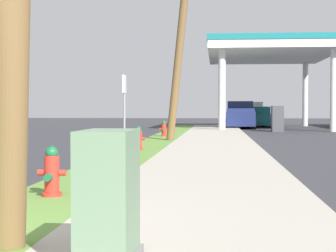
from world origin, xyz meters
name	(u,v)px	position (x,y,z in m)	size (l,w,h in m)	color
fire_hydrant_nearest	(52,174)	(0.70, 2.90, 0.45)	(0.42, 0.38, 0.74)	red
fire_hydrant_second	(138,140)	(0.66, 12.31, 0.45)	(0.42, 0.38, 0.74)	red
fire_hydrant_third	(164,129)	(0.63, 21.15, 0.45)	(0.42, 0.37, 0.74)	red
utility_pole_midground	(181,29)	(1.69, 17.53, 4.63)	(1.76, 1.62, 8.86)	brown
utility_cabinet	(108,203)	(2.24, -0.63, 0.64)	(0.48, 0.85, 1.12)	slate
street_sign_post	(124,100)	(0.85, 8.50, 1.63)	(0.05, 0.36, 2.12)	gray
car_teal_by_near_pump	(260,118)	(6.45, 39.29, 0.72)	(2.25, 4.63, 1.57)	#197075
truck_white_at_forecourt	(250,115)	(5.85, 42.33, 0.91)	(2.14, 5.41, 1.97)	white
truck_navy_on_apron	(240,116)	(4.80, 35.88, 0.91)	(2.26, 5.45, 1.97)	navy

